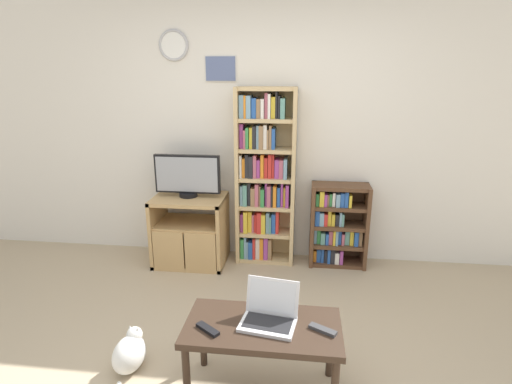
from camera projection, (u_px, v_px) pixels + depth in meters
wall_back at (263, 132)px, 3.95m from camera, size 7.08×0.09×2.60m
tv_stand at (190, 230)px, 4.00m from camera, size 0.70×0.51×0.69m
television at (187, 176)px, 3.88m from camera, size 0.64×0.18×0.42m
bookshelf_tall at (264, 179)px, 3.92m from camera, size 0.58×0.26×1.74m
bookshelf_short at (336, 225)px, 3.97m from camera, size 0.56×0.28×0.83m
coffee_table at (263, 333)px, 2.32m from camera, size 0.90×0.46×0.47m
laptop at (270, 312)px, 2.32m from camera, size 0.35×0.30×0.23m
remote_near_laptop at (208, 329)px, 2.25m from camera, size 0.16×0.13×0.02m
remote_far_from_laptop at (323, 330)px, 2.24m from camera, size 0.16×0.12×0.02m
cat at (130, 353)px, 2.59m from camera, size 0.23×0.52×0.28m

